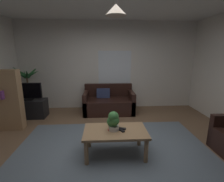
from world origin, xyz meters
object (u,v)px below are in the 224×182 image
at_px(couch_under_window, 109,103).
at_px(remote_on_table_0, 121,129).
at_px(potted_plant_on_table, 113,121).
at_px(book_on_table_0, 112,129).
at_px(bookshelf_corner, 5,100).
at_px(pendant_lamp, 116,10).
at_px(remote_on_table_1, 121,130).
at_px(tv, 27,91).
at_px(coffee_table, 115,134).
at_px(potted_palm_corner, 29,91).
at_px(tv_stand, 30,108).

bearing_deg(couch_under_window, remote_on_table_0, -86.02).
xyz_separation_m(couch_under_window, potted_plant_on_table, (0.00, -2.11, 0.35)).
bearing_deg(book_on_table_0, bookshelf_corner, 154.94).
bearing_deg(book_on_table_0, pendant_lamp, -12.11).
distance_m(remote_on_table_1, tv, 2.99).
relative_size(remote_on_table_0, potted_plant_on_table, 0.47).
height_order(book_on_table_0, remote_on_table_0, book_on_table_0).
relative_size(couch_under_window, coffee_table, 1.36).
bearing_deg(book_on_table_0, couch_under_window, 89.30).
xyz_separation_m(potted_palm_corner, bookshelf_corner, (0.01, -1.20, 0.08)).
height_order(remote_on_table_0, remote_on_table_1, same).
relative_size(book_on_table_0, tv_stand, 0.13).
bearing_deg(pendant_lamp, potted_palm_corner, 136.45).
relative_size(couch_under_window, bookshelf_corner, 1.05).
relative_size(remote_on_table_0, potted_palm_corner, 0.11).
distance_m(potted_plant_on_table, tv, 2.86).
xyz_separation_m(book_on_table_0, potted_plant_on_table, (0.03, -0.01, 0.16)).
relative_size(remote_on_table_0, remote_on_table_1, 1.00).
relative_size(book_on_table_0, remote_on_table_1, 0.73).
xyz_separation_m(couch_under_window, coffee_table, (0.04, -2.12, 0.11)).
bearing_deg(couch_under_window, tv_stand, -172.89).
relative_size(coffee_table, pendant_lamp, 2.50).
bearing_deg(coffee_table, remote_on_table_1, -10.27).
xyz_separation_m(coffee_table, remote_on_table_0, (0.11, 0.04, 0.08)).
distance_m(potted_palm_corner, bookshelf_corner, 1.20).
relative_size(couch_under_window, potted_palm_corner, 1.04).
xyz_separation_m(tv, potted_palm_corner, (-0.19, 0.50, -0.11)).
relative_size(book_on_table_0, tv, 0.15).
xyz_separation_m(potted_plant_on_table, pendant_lamp, (0.03, -0.01, 1.74)).
bearing_deg(tv, tv_stand, 90.00).
distance_m(book_on_table_0, tv, 2.85).
xyz_separation_m(coffee_table, potted_palm_corner, (-2.44, 2.32, 0.25)).
xyz_separation_m(remote_on_table_0, bookshelf_corner, (-2.54, 1.09, 0.24)).
distance_m(remote_on_table_1, pendant_lamp, 1.90).
bearing_deg(bookshelf_corner, pendant_lamp, -24.75).
height_order(couch_under_window, potted_plant_on_table, couch_under_window).
xyz_separation_m(couch_under_window, tv, (-2.21, -0.30, 0.47)).
bearing_deg(pendant_lamp, bookshelf_corner, 155.25).
bearing_deg(couch_under_window, bookshelf_corner, -157.37).
bearing_deg(tv, potted_palm_corner, 111.26).
distance_m(tv, potted_palm_corner, 0.54).
height_order(coffee_table, pendant_lamp, pendant_lamp).
bearing_deg(couch_under_window, pendant_lamp, -89.00).
relative_size(remote_on_table_1, potted_palm_corner, 0.11).
bearing_deg(potted_plant_on_table, remote_on_table_1, -10.75).
height_order(remote_on_table_0, potted_palm_corner, potted_palm_corner).
bearing_deg(tv_stand, coffee_table, -39.38).
height_order(remote_on_table_1, pendant_lamp, pendant_lamp).
bearing_deg(book_on_table_0, potted_plant_on_table, -12.18).
distance_m(book_on_table_0, remote_on_table_0, 0.17).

